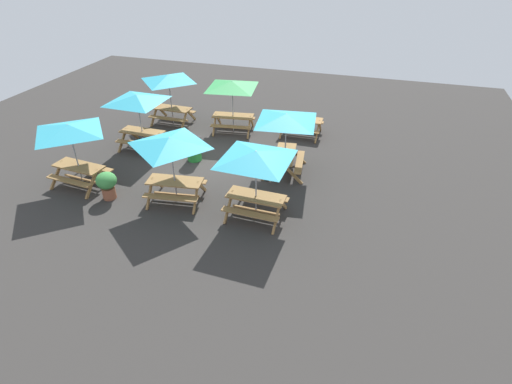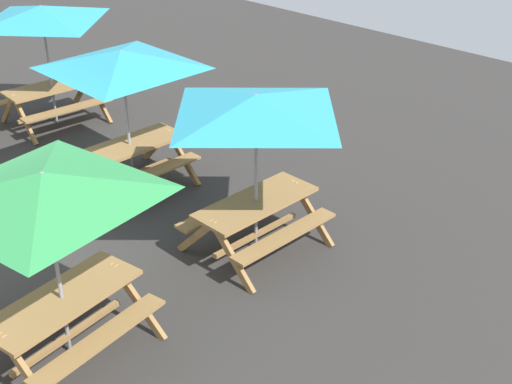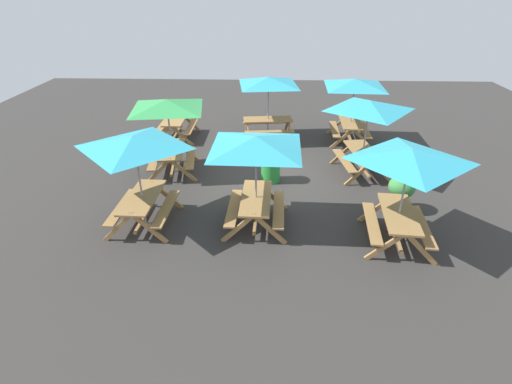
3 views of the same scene
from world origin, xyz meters
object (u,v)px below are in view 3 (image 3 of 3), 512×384
picnic_table_7 (409,162)px  potted_plant_0 (401,191)px  picnic_table_4 (167,110)px  picnic_table_3 (176,124)px  picnic_table_2 (135,149)px  picnic_table_5 (369,111)px  picnic_table_6 (268,86)px  picnic_table_0 (354,88)px  trash_bin_green (271,166)px  picnic_table_1 (256,149)px

picnic_table_7 → potted_plant_0: picnic_table_7 is taller
picnic_table_4 → picnic_table_3: bearing=-178.0°
picnic_table_3 → picnic_table_4: picnic_table_4 is taller
picnic_table_2 → picnic_table_5: bearing=119.3°
picnic_table_4 → picnic_table_6: bearing=128.6°
picnic_table_4 → picnic_table_6: (-3.08, 2.93, 0.00)m
picnic_table_0 → picnic_table_5: same height
picnic_table_3 → trash_bin_green: 5.02m
picnic_table_1 → picnic_table_5: 4.40m
picnic_table_2 → trash_bin_green: (-2.50, 3.08, -1.49)m
picnic_table_1 → picnic_table_7: same height
picnic_table_0 → potted_plant_0: picnic_table_0 is taller
picnic_table_0 → picnic_table_5: bearing=0.5°
picnic_table_6 → potted_plant_0: size_ratio=2.91×
picnic_table_1 → picnic_table_6: bearing=179.4°
picnic_table_6 → picnic_table_2: bearing=-122.8°
picnic_table_5 → picnic_table_7: (3.66, 0.07, 0.00)m
picnic_table_7 → picnic_table_3: bearing=-130.1°
picnic_table_0 → picnic_table_4: bearing=-61.7°
picnic_table_5 → picnic_table_1: bearing=-53.7°
picnic_table_2 → potted_plant_0: size_ratio=2.42×
picnic_table_3 → picnic_table_4: bearing=10.0°
picnic_table_3 → trash_bin_green: bearing=45.4°
picnic_table_7 → potted_plant_0: bearing=167.0°
picnic_table_6 → potted_plant_0: picnic_table_6 is taller
picnic_table_0 → picnic_table_2: (5.92, -5.98, 0.00)m
picnic_table_0 → picnic_table_2: size_ratio=1.21×
picnic_table_0 → picnic_table_1: size_ratio=1.00×
picnic_table_4 → picnic_table_6: same height
picnic_table_1 → picnic_table_7: size_ratio=1.21×
picnic_table_6 → picnic_table_4: bearing=-140.6°
picnic_table_6 → potted_plant_0: (5.23, 3.48, -1.42)m
picnic_table_7 → picnic_table_6: bearing=-150.3°
picnic_table_1 → potted_plant_0: (-0.82, 3.70, -1.42)m
potted_plant_0 → picnic_table_4: bearing=-108.6°
potted_plant_0 → picnic_table_7: bearing=-18.4°
picnic_table_0 → picnic_table_1: (5.86, -3.25, 0.00)m
picnic_table_2 → trash_bin_green: size_ratio=2.38×
picnic_table_2 → trash_bin_green: picnic_table_2 is taller
picnic_table_3 → picnic_table_5: (2.92, 6.38, 1.43)m
picnic_table_1 → picnic_table_0: bearing=152.5°
picnic_table_2 → picnic_table_5: (-3.12, 5.89, 0.00)m
picnic_table_1 → trash_bin_green: picnic_table_1 is taller
picnic_table_6 → picnic_table_7: 7.30m
picnic_table_6 → trash_bin_green: size_ratio=2.86×
picnic_table_0 → potted_plant_0: (5.04, 0.45, -1.42)m
picnic_table_6 → trash_bin_green: picnic_table_6 is taller
picnic_table_1 → picnic_table_6: same height
picnic_table_4 → trash_bin_green: 3.44m
picnic_table_1 → picnic_table_6: (-6.05, 0.22, 0.00)m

